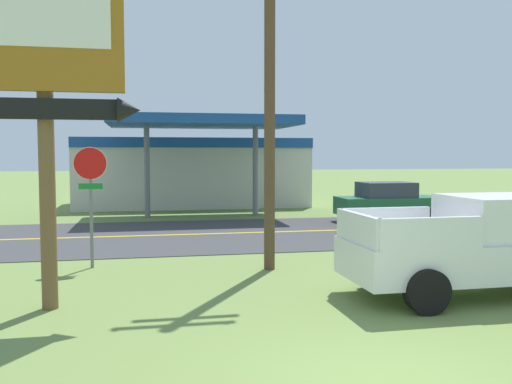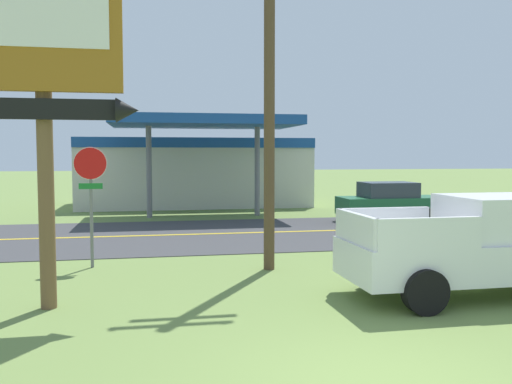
{
  "view_description": "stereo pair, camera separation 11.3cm",
  "coord_description": "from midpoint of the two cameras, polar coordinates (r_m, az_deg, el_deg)",
  "views": [
    {
      "loc": [
        -2.82,
        -5.96,
        2.77
      ],
      "look_at": [
        0.0,
        8.0,
        1.8
      ],
      "focal_mm": 38.93,
      "sensor_mm": 36.0,
      "label": 1
    },
    {
      "loc": [
        -2.71,
        -5.98,
        2.77
      ],
      "look_at": [
        0.0,
        8.0,
        1.8
      ],
      "focal_mm": 38.93,
      "sensor_mm": 36.0,
      "label": 2
    }
  ],
  "objects": [
    {
      "name": "motel_sign",
      "position": [
        10.48,
        -20.53,
        12.01
      ],
      "size": [
        3.02,
        0.54,
        6.33
      ],
      "color": "brown",
      "rests_on": "ground"
    },
    {
      "name": "stop_sign",
      "position": [
        14.01,
        -16.4,
        0.69
      ],
      "size": [
        0.8,
        0.08,
        2.95
      ],
      "color": "slate",
      "rests_on": "ground"
    },
    {
      "name": "pickup_white_parked_on_lawn",
      "position": [
        11.74,
        22.25,
        -5.25
      ],
      "size": [
        5.22,
        2.28,
        1.96
      ],
      "color": "silver",
      "rests_on": "ground"
    },
    {
      "name": "car_green_mid_lane",
      "position": [
        23.18,
        13.77,
        -1.01
      ],
      "size": [
        4.2,
        2.0,
        1.64
      ],
      "color": "#1E6038",
      "rests_on": "ground"
    },
    {
      "name": "gas_station",
      "position": [
        30.28,
        -6.29,
        2.32
      ],
      "size": [
        12.0,
        11.5,
        4.4
      ],
      "color": "beige",
      "rests_on": "ground"
    },
    {
      "name": "road_centre_line",
      "position": [
        19.37,
        -2.65,
        -4.26
      ],
      "size": [
        126.0,
        0.2,
        0.01
      ],
      "primitive_type": "cube",
      "color": "gold",
      "rests_on": "road_asphalt"
    },
    {
      "name": "utility_pole",
      "position": [
        13.44,
        1.63,
        14.0
      ],
      "size": [
        1.98,
        0.26,
        9.62
      ],
      "color": "brown",
      "rests_on": "ground"
    },
    {
      "name": "road_asphalt",
      "position": [
        19.37,
        -2.65,
        -4.3
      ],
      "size": [
        140.0,
        8.0,
        0.02
      ],
      "primitive_type": "cube",
      "color": "#3D3D3F",
      "rests_on": "ground"
    }
  ]
}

